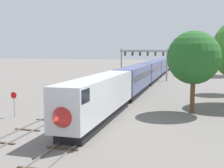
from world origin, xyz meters
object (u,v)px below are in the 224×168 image
Objects in this scene: passenger_train at (156,68)px; stop_sign at (14,101)px; trackside_tree_right at (194,58)px; signal_gantry at (144,57)px.

passenger_train reaches higher than stop_sign.
trackside_tree_right is (19.61, 7.63, 4.81)m from stop_sign.
stop_sign is 21.58m from trackside_tree_right.
passenger_train is 8.36m from signal_gantry.
stop_sign is at bearing -101.08° from passenger_train.
trackside_tree_right reaches higher than passenger_train.
passenger_train is 52.04m from stop_sign.
signal_gantry reaches higher than stop_sign.
signal_gantry is at bearing 79.94° from stop_sign.
signal_gantry is 4.20× the size of stop_sign.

